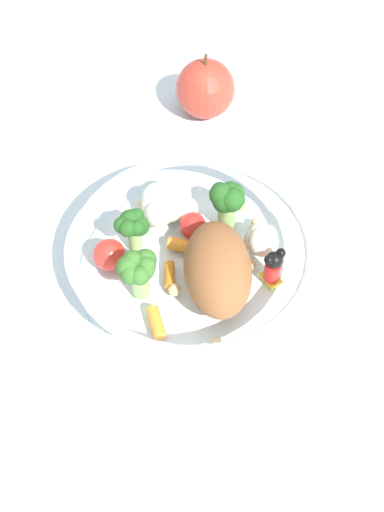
{
  "coord_description": "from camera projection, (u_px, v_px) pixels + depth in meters",
  "views": [
    {
      "loc": [
        0.04,
        0.33,
        0.5
      ],
      "look_at": [
        0.02,
        -0.01,
        0.02
      ],
      "focal_mm": 44.56,
      "sensor_mm": 36.0,
      "label": 1
    }
  ],
  "objects": [
    {
      "name": "loose_apple",
      "position": [
        205.0,
        89.0,
        0.71
      ],
      "size": [
        0.07,
        0.07,
        0.08
      ],
      "color": "#BC3828",
      "rests_on": "ground_plane"
    },
    {
      "name": "ground_plane",
      "position": [
        209.0,
        280.0,
        0.6
      ],
      "size": [
        2.4,
        2.4,
        0.0
      ],
      "primitive_type": "plane",
      "color": "silver"
    },
    {
      "name": "food_container",
      "position": [
        194.0,
        248.0,
        0.58
      ],
      "size": [
        0.22,
        0.22,
        0.07
      ],
      "color": "white",
      "rests_on": "ground_plane"
    }
  ]
}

